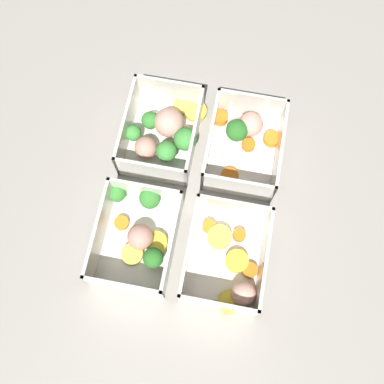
# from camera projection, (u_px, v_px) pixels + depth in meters

# --- Properties ---
(ground_plane) EXTENTS (4.00, 4.00, 0.00)m
(ground_plane) POSITION_uv_depth(u_px,v_px,m) (192.00, 196.00, 0.76)
(ground_plane) COLOR gray
(container_near_left) EXTENTS (0.17, 0.12, 0.07)m
(container_near_left) POSITION_uv_depth(u_px,v_px,m) (229.00, 262.00, 0.70)
(container_near_left) COLOR silver
(container_near_left) RESTS_ON ground_plane
(container_near_right) EXTENTS (0.16, 0.13, 0.07)m
(container_near_right) POSITION_uv_depth(u_px,v_px,m) (244.00, 141.00, 0.76)
(container_near_right) COLOR silver
(container_near_right) RESTS_ON ground_plane
(container_far_left) EXTENTS (0.16, 0.12, 0.07)m
(container_far_left) POSITION_uv_depth(u_px,v_px,m) (139.00, 234.00, 0.71)
(container_far_left) COLOR silver
(container_far_left) RESTS_ON ground_plane
(container_far_right) EXTENTS (0.16, 0.13, 0.07)m
(container_far_right) POSITION_uv_depth(u_px,v_px,m) (164.00, 132.00, 0.76)
(container_far_right) COLOR silver
(container_far_right) RESTS_ON ground_plane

